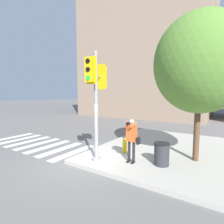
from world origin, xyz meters
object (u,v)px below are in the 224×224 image
(fire_hydrant, at_px, (125,145))
(trash_bin, at_px, (162,154))
(street_tree, at_px, (200,64))
(traffic_signal_pole, at_px, (96,90))
(person_photographer, at_px, (132,137))

(fire_hydrant, height_order, trash_bin, trash_bin)
(street_tree, relative_size, fire_hydrant, 8.75)
(traffic_signal_pole, relative_size, trash_bin, 5.10)
(traffic_signal_pole, bearing_deg, trash_bin, 22.17)
(person_photographer, bearing_deg, fire_hydrant, 131.30)
(street_tree, bearing_deg, trash_bin, -130.07)
(street_tree, xyz_separation_m, fire_hydrant, (-2.94, -0.68, -3.57))
(street_tree, distance_m, fire_hydrant, 4.68)
(person_photographer, height_order, street_tree, street_tree)
(person_photographer, bearing_deg, traffic_signal_pole, -155.84)
(traffic_signal_pole, height_order, trash_bin, traffic_signal_pole)
(traffic_signal_pole, height_order, person_photographer, traffic_signal_pole)
(street_tree, distance_m, trash_bin, 3.82)
(person_photographer, xyz_separation_m, street_tree, (2.12, 1.62, 2.85))
(street_tree, xyz_separation_m, trash_bin, (-1.03, -1.23, -3.46))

